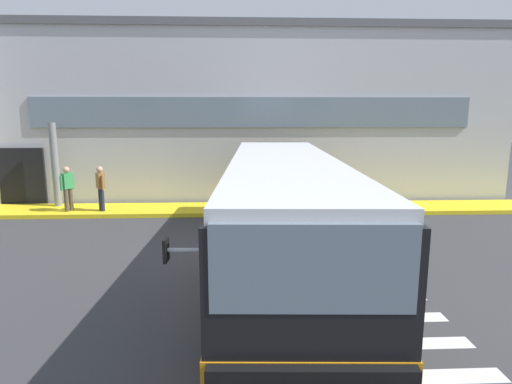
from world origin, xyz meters
The scene contains 9 objects.
ground_plane centered at (0.00, 0.00, -0.01)m, with size 80.00×90.00×0.02m, color #353538.
bay_paint_stripes centered at (2.00, -4.20, 0.00)m, with size 4.40×3.96×0.01m.
terminal_building centered at (-0.70, 11.66, 3.70)m, with size 25.48×13.80×7.41m.
boarding_curb centered at (0.00, 4.80, 0.07)m, with size 27.68×2.00×0.15m, color yellow.
entry_support_column centered at (-6.78, 5.40, 1.78)m, with size 0.28×0.28×3.26m, color slate.
bus_main_foreground centered at (1.46, -1.31, 1.34)m, with size 3.56×12.00×2.70m.
passenger_near_column centered at (-5.98, 4.42, 1.08)m, with size 0.39×0.51×1.68m.
passenger_by_doorway centered at (-4.77, 4.43, 1.08)m, with size 0.40×0.50×1.68m.
safety_bollard_yellow centered at (3.45, 3.60, 0.45)m, with size 0.18×0.18×0.90m, color yellow.
Camera 1 is at (0.35, -11.43, 3.74)m, focal length 29.83 mm.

